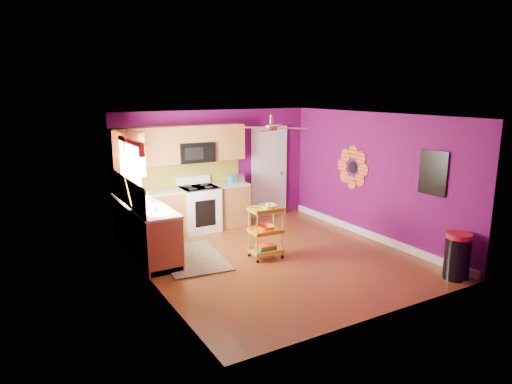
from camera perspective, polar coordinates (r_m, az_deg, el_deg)
ground at (r=8.21m, az=2.56°, el=-8.16°), size 5.00×5.00×0.00m
room_envelope at (r=7.80m, az=2.84°, el=3.17°), size 4.54×5.04×2.52m
lower_cabinets at (r=9.08m, az=-10.87°, el=-3.43°), size 2.81×2.31×0.94m
electric_range at (r=9.66m, az=-7.12°, el=-2.02°), size 0.76×0.66×1.13m
upper_cabinetry at (r=9.18m, az=-11.34°, el=5.42°), size 2.80×2.30×1.26m
left_window at (r=7.85m, az=-15.43°, el=3.56°), size 0.08×1.35×1.08m
panel_door at (r=10.65m, az=1.63°, el=2.43°), size 0.95×0.11×2.15m
right_wall_art at (r=8.96m, az=15.98°, el=2.71°), size 0.04×2.74×1.04m
ceiling_fan at (r=7.87m, az=1.93°, el=8.09°), size 1.01×1.01×0.26m
shag_rug at (r=8.22m, az=-7.98°, el=-8.15°), size 1.20×1.76×0.02m
rolling_cart at (r=8.04m, az=1.28°, el=-4.74°), size 0.58×0.44×1.00m
trash_can at (r=7.86m, az=23.86°, el=-7.35°), size 0.51×0.51×0.75m
teal_kettle at (r=9.89m, az=-3.15°, el=1.61°), size 0.18×0.18×0.21m
toaster at (r=9.94m, az=-2.17°, el=1.71°), size 0.22×0.15×0.18m
soap_bottle_a at (r=8.33m, az=-13.37°, el=-0.69°), size 0.09×0.09×0.20m
soap_bottle_b at (r=8.32m, az=-14.43°, el=-0.90°), size 0.13×0.13×0.16m
counter_dish at (r=8.61m, az=-14.42°, el=-0.80°), size 0.26×0.26×0.06m
counter_cup at (r=7.72m, az=-12.77°, el=-2.08°), size 0.14×0.14×0.11m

